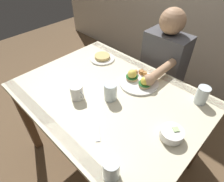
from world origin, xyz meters
TOP-DOWN VIEW (x-y plane):
  - ground_plane at (0.00, 0.00)m, footprint 6.00×6.00m
  - dining_table at (0.00, 0.00)m, footprint 1.20×0.90m
  - eggs_benedict_plate at (0.07, 0.22)m, footprint 0.27×0.27m
  - fruit_bowl at (0.46, -0.02)m, footprint 0.12×0.12m
  - coffee_mug at (-0.11, -0.16)m, footprint 0.11×0.08m
  - fork at (0.17, -0.25)m, footprint 0.13×0.12m
  - water_glass_near at (0.04, -0.02)m, footprint 0.08×0.08m
  - water_glass_far at (0.45, 0.33)m, footprint 0.07×0.07m
  - water_glass_extra at (0.38, -0.37)m, footprint 0.07×0.07m
  - side_plate at (-0.34, 0.26)m, footprint 0.20×0.20m
  - diner_person at (0.02, 0.60)m, footprint 0.34×0.54m

SIDE VIEW (x-z plane):
  - ground_plane at x=0.00m, z-range 0.00..0.00m
  - dining_table at x=0.00m, z-range 0.26..1.00m
  - diner_person at x=0.02m, z-range 0.08..1.22m
  - fork at x=0.17m, z-range 0.74..0.74m
  - side_plate at x=-0.34m, z-range 0.74..0.77m
  - eggs_benedict_plate at x=0.07m, z-range 0.72..0.81m
  - fruit_bowl at x=0.46m, z-range 0.74..0.80m
  - water_glass_near at x=0.04m, z-range 0.73..0.85m
  - water_glass_extra at x=0.38m, z-range 0.73..0.84m
  - water_glass_far at x=0.45m, z-range 0.73..0.85m
  - coffee_mug at x=-0.11m, z-range 0.74..0.84m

